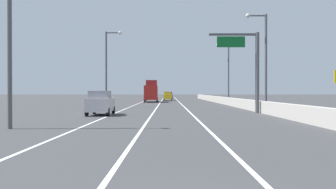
# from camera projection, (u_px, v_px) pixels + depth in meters

# --- Properties ---
(ground_plane) EXTENTS (320.00, 320.00, 0.00)m
(ground_plane) POSITION_uv_depth(u_px,v_px,m) (171.00, 102.00, 68.77)
(ground_plane) COLOR #38383A
(lane_stripe_left) EXTENTS (0.16, 130.00, 0.00)m
(lane_stripe_left) POSITION_uv_depth(u_px,v_px,m) (138.00, 103.00, 59.77)
(lane_stripe_left) COLOR silver
(lane_stripe_left) RESTS_ON ground_plane
(lane_stripe_center) EXTENTS (0.16, 130.00, 0.00)m
(lane_stripe_center) POSITION_uv_depth(u_px,v_px,m) (159.00, 103.00, 59.77)
(lane_stripe_center) COLOR silver
(lane_stripe_center) RESTS_ON ground_plane
(lane_stripe_right) EXTENTS (0.16, 130.00, 0.00)m
(lane_stripe_right) POSITION_uv_depth(u_px,v_px,m) (180.00, 103.00, 59.77)
(lane_stripe_right) COLOR silver
(lane_stripe_right) RESTS_ON ground_plane
(jersey_barrier_right) EXTENTS (0.60, 120.00, 1.10)m
(jersey_barrier_right) POSITION_uv_depth(u_px,v_px,m) (239.00, 103.00, 44.78)
(jersey_barrier_right) COLOR #B2ADA3
(jersey_barrier_right) RESTS_ON ground_plane
(overhead_sign_gantry) EXTENTS (4.68, 0.36, 7.50)m
(overhead_sign_gantry) POSITION_uv_depth(u_px,v_px,m) (249.00, 62.00, 33.52)
(overhead_sign_gantry) COLOR #47474C
(overhead_sign_gantry) RESTS_ON ground_plane
(lamp_post_right_second) EXTENTS (2.14, 0.44, 9.78)m
(lamp_post_right_second) POSITION_uv_depth(u_px,v_px,m) (263.00, 55.00, 35.99)
(lamp_post_right_second) COLOR #4C4C51
(lamp_post_right_second) RESTS_ON ground_plane
(lamp_post_right_third) EXTENTS (2.14, 0.44, 9.78)m
(lamp_post_right_third) POSITION_uv_depth(u_px,v_px,m) (226.00, 69.00, 58.61)
(lamp_post_right_third) COLOR #4C4C51
(lamp_post_right_third) RESTS_ON ground_plane
(lamp_post_left_near) EXTENTS (2.14, 0.44, 9.78)m
(lamp_post_left_near) POSITION_uv_depth(u_px,v_px,m) (14.00, 24.00, 19.35)
(lamp_post_left_near) COLOR #4C4C51
(lamp_post_left_near) RESTS_ON ground_plane
(lamp_post_left_mid) EXTENTS (2.14, 0.44, 9.78)m
(lamp_post_left_mid) POSITION_uv_depth(u_px,v_px,m) (108.00, 63.00, 46.49)
(lamp_post_left_mid) COLOR #4C4C51
(lamp_post_left_mid) RESTS_ON ground_plane
(car_yellow_0) EXTENTS (1.88, 4.47, 1.95)m
(car_yellow_0) POSITION_uv_depth(u_px,v_px,m) (167.00, 96.00, 79.15)
(car_yellow_0) COLOR gold
(car_yellow_0) RESTS_ON ground_plane
(car_blue_1) EXTENTS (1.92, 4.40, 1.86)m
(car_blue_1) POSITION_uv_depth(u_px,v_px,m) (168.00, 95.00, 96.16)
(car_blue_1) COLOR #1E389E
(car_blue_1) RESTS_ON ground_plane
(car_silver_2) EXTENTS (1.98, 4.13, 2.06)m
(car_silver_2) POSITION_uv_depth(u_px,v_px,m) (100.00, 103.00, 30.58)
(car_silver_2) COLOR #B7B7BC
(car_silver_2) RESTS_ON ground_plane
(box_truck) EXTENTS (2.64, 8.72, 4.17)m
(box_truck) POSITION_uv_depth(u_px,v_px,m) (151.00, 92.00, 68.03)
(box_truck) COLOR #A51E19
(box_truck) RESTS_ON ground_plane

